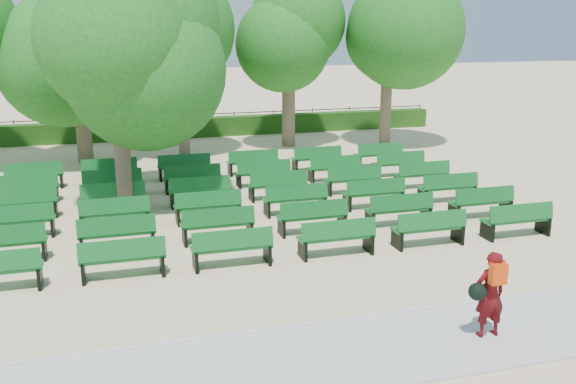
% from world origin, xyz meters
% --- Properties ---
extents(ground, '(120.00, 120.00, 0.00)m').
position_xyz_m(ground, '(0.00, 0.00, 0.00)').
color(ground, beige).
extents(paving, '(30.00, 2.20, 0.06)m').
position_xyz_m(paving, '(0.00, -7.40, 0.03)').
color(paving, beige).
rests_on(paving, ground).
extents(curb, '(30.00, 0.12, 0.10)m').
position_xyz_m(curb, '(0.00, -6.25, 0.05)').
color(curb, silver).
rests_on(curb, ground).
extents(hedge, '(26.00, 0.70, 0.90)m').
position_xyz_m(hedge, '(0.00, 14.00, 0.45)').
color(hedge, '#1F4C13').
rests_on(hedge, ground).
extents(fence, '(26.00, 0.10, 1.02)m').
position_xyz_m(fence, '(0.00, 14.40, 0.00)').
color(fence, black).
rests_on(fence, ground).
extents(tree_line, '(21.80, 6.80, 7.04)m').
position_xyz_m(tree_line, '(0.00, 10.00, 0.00)').
color(tree_line, '#227120').
rests_on(tree_line, ground).
extents(bench_array, '(1.83, 0.65, 1.14)m').
position_xyz_m(bench_array, '(-0.57, 1.41, 0.09)').
color(bench_array, '#106122').
rests_on(bench_array, ground).
extents(tree_among, '(4.46, 4.46, 6.47)m').
position_xyz_m(tree_among, '(-2.71, 2.02, 4.44)').
color(tree_among, brown).
rests_on(tree_among, ground).
extents(person, '(0.72, 0.43, 1.54)m').
position_xyz_m(person, '(2.94, -7.49, 0.86)').
color(person, '#4C0A0D').
rests_on(person, ground).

